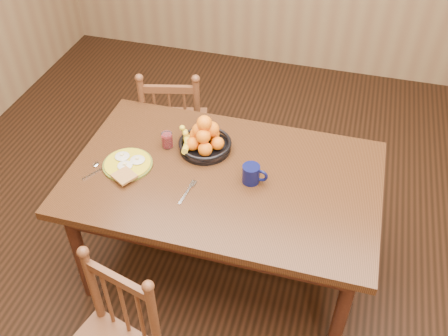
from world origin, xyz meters
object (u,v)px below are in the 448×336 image
(chair_far, at_px, (175,127))
(fruit_bowl, at_px, (204,139))
(breakfast_plate, at_px, (128,164))
(coffee_mug, at_px, (252,174))
(dining_table, at_px, (224,187))

(chair_far, bearing_deg, fruit_bowl, 112.51)
(breakfast_plate, bearing_deg, chair_far, 92.39)
(breakfast_plate, height_order, coffee_mug, coffee_mug)
(dining_table, distance_m, chair_far, 0.91)
(dining_table, xyz_separation_m, coffee_mug, (0.15, -0.01, 0.14))
(dining_table, bearing_deg, breakfast_plate, -172.31)
(chair_far, relative_size, coffee_mug, 6.85)
(coffee_mug, bearing_deg, chair_far, 134.60)
(chair_far, height_order, fruit_bowl, fruit_bowl)
(chair_far, height_order, coffee_mug, chair_far)
(coffee_mug, bearing_deg, fruit_bowl, 149.33)
(breakfast_plate, height_order, fruit_bowl, fruit_bowl)
(chair_far, height_order, breakfast_plate, chair_far)
(dining_table, height_order, fruit_bowl, fruit_bowl)
(chair_far, xyz_separation_m, coffee_mug, (0.69, -0.70, 0.36))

